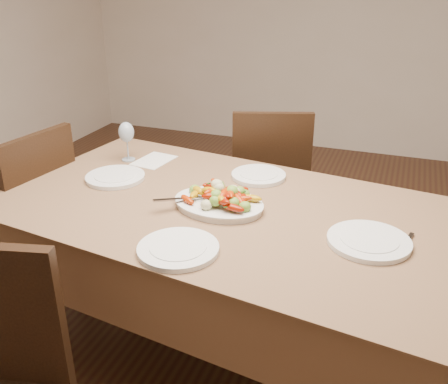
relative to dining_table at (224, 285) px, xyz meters
name	(u,v)px	position (x,y,z in m)	size (l,w,h in m)	color
floor	(226,345)	(-0.01, 0.06, -0.38)	(6.00, 6.00, 0.00)	#381F11
dining_table	(224,285)	(0.00, 0.00, 0.00)	(1.84, 1.04, 0.76)	brown
chair_far	(268,183)	(-0.07, 0.92, 0.10)	(0.42, 0.42, 0.95)	black
chair_left	(21,220)	(-1.10, 0.04, 0.10)	(0.42, 0.42, 0.95)	black
serving_platter	(219,205)	(-0.01, -0.02, 0.39)	(0.36, 0.26, 0.02)	white
roasted_vegetables	(219,192)	(-0.01, -0.02, 0.45)	(0.29, 0.20, 0.09)	maroon
serving_spoon	(199,197)	(-0.08, -0.05, 0.43)	(0.28, 0.06, 0.03)	#9EA0A8
plate_left	(115,177)	(-0.56, 0.09, 0.39)	(0.26, 0.26, 0.02)	white
plate_right	(369,241)	(0.57, -0.10, 0.39)	(0.29, 0.29, 0.02)	white
plate_far	(259,176)	(0.04, 0.33, 0.39)	(0.25, 0.25, 0.02)	white
plate_near	(178,249)	(-0.02, -0.38, 0.39)	(0.28, 0.28, 0.02)	white
wine_glass	(127,140)	(-0.62, 0.32, 0.48)	(0.08, 0.08, 0.20)	#8C99A5
menu_card	(154,160)	(-0.50, 0.36, 0.38)	(0.15, 0.21, 0.00)	silver
table_knife	(405,247)	(0.69, -0.09, 0.38)	(0.02, 0.20, 0.01)	#9EA0A8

